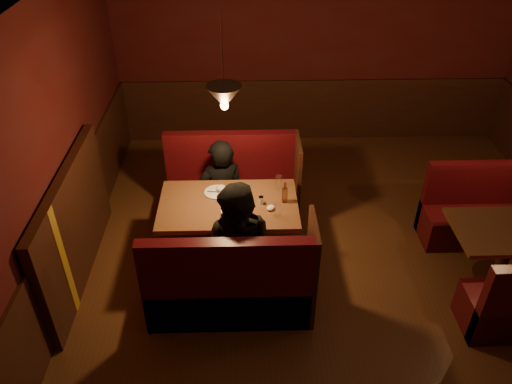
{
  "coord_description": "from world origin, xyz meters",
  "views": [
    {
      "loc": [
        -1.1,
        -3.8,
        4.0
      ],
      "look_at": [
        -0.98,
        0.56,
        0.95
      ],
      "focal_mm": 35.0,
      "sensor_mm": 36.0,
      "label": 1
    }
  ],
  "objects_px": {
    "main_bench_far": "(233,192)",
    "diner_a": "(221,174)",
    "second_table": "(509,242)",
    "diner_b": "(241,234)",
    "main_table": "(230,217)",
    "second_bench_far": "(479,215)",
    "main_bench_near": "(232,290)"
  },
  "relations": [
    {
      "from": "main_bench_far",
      "to": "diner_a",
      "type": "relative_size",
      "value": 1.04
    },
    {
      "from": "second_table",
      "to": "diner_b",
      "type": "distance_m",
      "value": 2.89
    },
    {
      "from": "second_table",
      "to": "diner_b",
      "type": "height_order",
      "value": "diner_b"
    },
    {
      "from": "main_table",
      "to": "second_bench_far",
      "type": "height_order",
      "value": "main_table"
    },
    {
      "from": "second_bench_far",
      "to": "main_bench_near",
      "type": "bearing_deg",
      "value": -158.05
    },
    {
      "from": "main_table",
      "to": "main_bench_far",
      "type": "relative_size",
      "value": 0.91
    },
    {
      "from": "second_table",
      "to": "diner_b",
      "type": "xyz_separation_m",
      "value": [
        -2.86,
        -0.22,
        0.36
      ]
    },
    {
      "from": "main_bench_far",
      "to": "main_bench_near",
      "type": "bearing_deg",
      "value": -90.0
    },
    {
      "from": "main_table",
      "to": "main_bench_far",
      "type": "distance_m",
      "value": 0.89
    },
    {
      "from": "main_bench_near",
      "to": "second_bench_far",
      "type": "height_order",
      "value": "main_bench_near"
    },
    {
      "from": "main_bench_near",
      "to": "second_bench_far",
      "type": "xyz_separation_m",
      "value": [
        2.99,
        1.2,
        -0.05
      ]
    },
    {
      "from": "main_table",
      "to": "diner_b",
      "type": "relative_size",
      "value": 0.85
    },
    {
      "from": "diner_a",
      "to": "main_bench_far",
      "type": "bearing_deg",
      "value": -131.98
    },
    {
      "from": "second_table",
      "to": "diner_b",
      "type": "relative_size",
      "value": 0.7
    },
    {
      "from": "second_table",
      "to": "diner_a",
      "type": "distance_m",
      "value": 3.26
    },
    {
      "from": "main_bench_far",
      "to": "second_table",
      "type": "relative_size",
      "value": 1.34
    },
    {
      "from": "diner_b",
      "to": "main_table",
      "type": "bearing_deg",
      "value": 120.27
    },
    {
      "from": "diner_b",
      "to": "main_bench_far",
      "type": "bearing_deg",
      "value": 113.26
    },
    {
      "from": "main_bench_far",
      "to": "diner_b",
      "type": "xyz_separation_m",
      "value": [
        0.1,
        -1.46,
        0.52
      ]
    },
    {
      "from": "main_table",
      "to": "diner_b",
      "type": "xyz_separation_m",
      "value": [
        0.12,
        -0.61,
        0.26
      ]
    },
    {
      "from": "diner_a",
      "to": "second_table",
      "type": "bearing_deg",
      "value": 148.21
    },
    {
      "from": "main_bench_near",
      "to": "diner_b",
      "type": "height_order",
      "value": "diner_b"
    },
    {
      "from": "main_table",
      "to": "second_table",
      "type": "xyz_separation_m",
      "value": [
        2.97,
        -0.39,
        -0.1
      ]
    },
    {
      "from": "main_bench_near",
      "to": "main_bench_far",
      "type": "bearing_deg",
      "value": 90.0
    },
    {
      "from": "second_bench_far",
      "to": "diner_a",
      "type": "height_order",
      "value": "diner_a"
    },
    {
      "from": "main_table",
      "to": "main_bench_near",
      "type": "height_order",
      "value": "main_bench_near"
    },
    {
      "from": "second_table",
      "to": "diner_a",
      "type": "bearing_deg",
      "value": 162.23
    },
    {
      "from": "second_table",
      "to": "main_bench_near",
      "type": "bearing_deg",
      "value": -171.09
    },
    {
      "from": "main_bench_near",
      "to": "second_table",
      "type": "bearing_deg",
      "value": 8.91
    },
    {
      "from": "main_bench_far",
      "to": "main_bench_near",
      "type": "height_order",
      "value": "same"
    },
    {
      "from": "main_bench_near",
      "to": "diner_a",
      "type": "distance_m",
      "value": 1.53
    },
    {
      "from": "main_bench_near",
      "to": "diner_a",
      "type": "bearing_deg",
      "value": 95.28
    }
  ]
}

